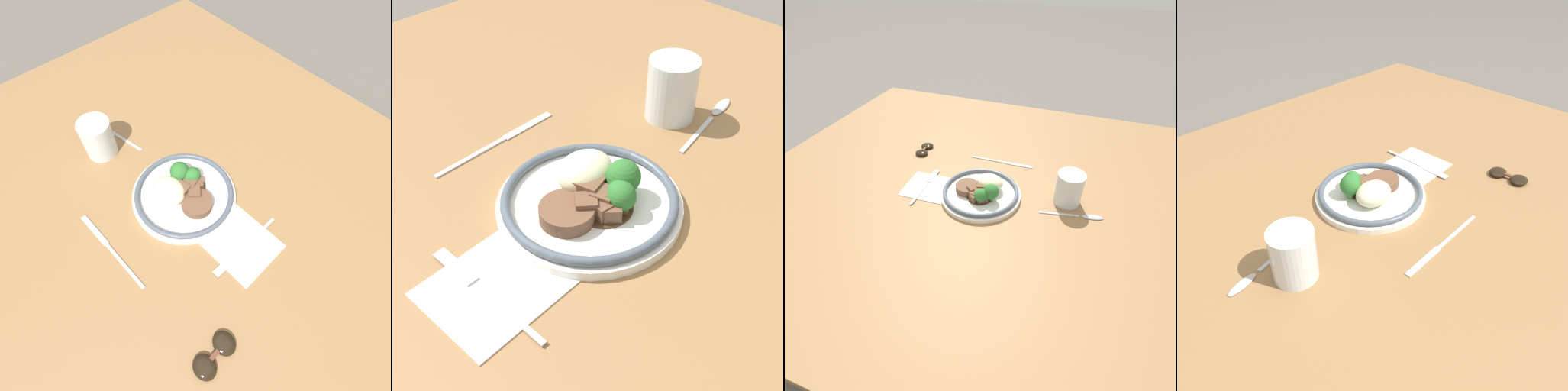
{
  "view_description": "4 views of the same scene",
  "coord_description": "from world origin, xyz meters",
  "views": [
    {
      "loc": [
        -0.24,
        0.17,
        0.63
      ],
      "look_at": [
        0.01,
        -0.06,
        0.07
      ],
      "focal_mm": 28.0,
      "sensor_mm": 36.0,
      "label": 1
    },
    {
      "loc": [
        -0.32,
        -0.4,
        0.5
      ],
      "look_at": [
        0.04,
        -0.05,
        0.06
      ],
      "focal_mm": 50.0,
      "sensor_mm": 36.0,
      "label": 2
    },
    {
      "loc": [
        0.28,
        -0.7,
        0.61
      ],
      "look_at": [
        0.05,
        -0.08,
        0.07
      ],
      "focal_mm": 28.0,
      "sensor_mm": 36.0,
      "label": 3
    },
    {
      "loc": [
        0.5,
        0.41,
        0.53
      ],
      "look_at": [
        0.05,
        -0.03,
        0.06
      ],
      "focal_mm": 35.0,
      "sensor_mm": 36.0,
      "label": 4
    }
  ],
  "objects": [
    {
      "name": "ground_plane",
      "position": [
        0.0,
        0.0,
        0.0
      ],
      "size": [
        8.0,
        8.0,
        0.0
      ],
      "primitive_type": "plane",
      "color": "#5B5651"
    },
    {
      "name": "dining_table",
      "position": [
        0.0,
        0.0,
        0.02
      ],
      "size": [
        1.39,
        1.25,
        0.04
      ],
      "color": "olive",
      "rests_on": "ground"
    },
    {
      "name": "napkin",
      "position": [
        -0.12,
        -0.07,
        0.04
      ],
      "size": [
        0.15,
        0.13,
        0.0
      ],
      "color": "white",
      "rests_on": "dining_table"
    },
    {
      "name": "plate",
      "position": [
        0.04,
        -0.05,
        0.06
      ],
      "size": [
        0.23,
        0.23,
        0.07
      ],
      "color": "white",
      "rests_on": "dining_table"
    },
    {
      "name": "juice_glass",
      "position": [
        0.28,
        0.01,
        0.08
      ],
      "size": [
        0.08,
        0.08,
        0.1
      ],
      "color": "yellow",
      "rests_on": "dining_table"
    },
    {
      "name": "fork",
      "position": [
        -0.13,
        -0.05,
        0.04
      ],
      "size": [
        0.02,
        0.18,
        0.0
      ],
      "rotation": [
        0.0,
        0.0,
        1.59
      ],
      "color": "#B7B7BC",
      "rests_on": "napkin"
    },
    {
      "name": "knife",
      "position": [
        0.06,
        0.14,
        0.04
      ],
      "size": [
        0.21,
        0.02,
        0.0
      ],
      "rotation": [
        0.0,
        0.0,
        0.03
      ],
      "color": "#B7B7BC",
      "rests_on": "dining_table"
    },
    {
      "name": "spoon",
      "position": [
        0.33,
        -0.04,
        0.04
      ],
      "size": [
        0.17,
        0.05,
        0.01
      ],
      "rotation": [
        0.0,
        0.0,
        0.2
      ],
      "color": "#B7B7BC",
      "rests_on": "dining_table"
    },
    {
      "name": "sunglasses",
      "position": [
        -0.24,
        0.12,
        0.04
      ],
      "size": [
        0.05,
        0.09,
        0.01
      ],
      "rotation": [
        0.0,
        0.0,
        0.08
      ],
      "color": "black",
      "rests_on": "dining_table"
    }
  ]
}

